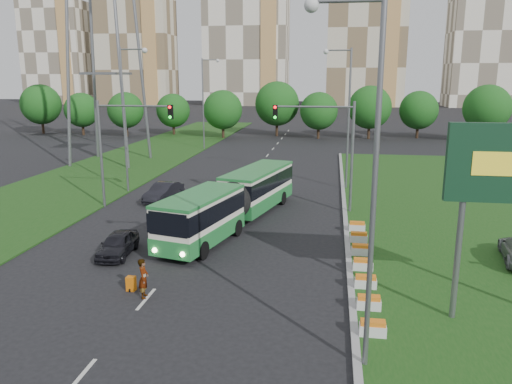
% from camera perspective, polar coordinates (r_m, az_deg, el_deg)
% --- Properties ---
extents(ground, '(360.00, 360.00, 0.00)m').
position_cam_1_polar(ground, '(27.76, -2.13, -7.32)').
color(ground, black).
rests_on(ground, ground).
extents(grass_median, '(14.00, 60.00, 0.15)m').
position_cam_1_polar(grass_median, '(35.82, 21.38, -3.39)').
color(grass_median, '#184413').
rests_on(grass_median, ground).
extents(median_kerb, '(0.30, 60.00, 0.18)m').
position_cam_1_polar(median_kerb, '(34.91, 10.18, -3.07)').
color(median_kerb, '#949494').
rests_on(median_kerb, ground).
extents(left_verge, '(12.00, 110.00, 0.10)m').
position_cam_1_polar(left_verge, '(56.34, -15.51, 2.75)').
color(left_verge, '#184413').
rests_on(left_verge, ground).
extents(lane_markings, '(0.20, 100.00, 0.01)m').
position_cam_1_polar(lane_markings, '(47.24, -1.18, 1.25)').
color(lane_markings, beige).
rests_on(lane_markings, ground).
extents(flower_planters, '(1.10, 13.70, 0.60)m').
position_cam_1_polar(flower_planters, '(25.91, 12.12, -8.07)').
color(flower_planters, silver).
rests_on(flower_planters, grass_median).
extents(traffic_mast_median, '(5.76, 0.32, 8.00)m').
position_cam_1_polar(traffic_mast_median, '(35.82, 8.40, 6.00)').
color(traffic_mast_median, slate).
rests_on(traffic_mast_median, ground).
extents(traffic_mast_left, '(5.76, 0.32, 8.00)m').
position_cam_1_polar(traffic_mast_left, '(38.04, -15.22, 6.09)').
color(traffic_mast_left, slate).
rests_on(traffic_mast_left, ground).
extents(street_lamps, '(36.00, 60.00, 12.00)m').
position_cam_1_polar(street_lamps, '(36.61, -3.92, 7.28)').
color(street_lamps, slate).
rests_on(street_lamps, ground).
extents(tree_line, '(120.00, 8.00, 9.00)m').
position_cam_1_polar(tree_line, '(80.88, 12.40, 9.09)').
color(tree_line, '#164A13').
rests_on(tree_line, ground).
extents(apartment_tower_west, '(26.00, 15.00, 48.00)m').
position_cam_1_polar(apartment_tower_west, '(189.52, -13.62, 17.03)').
color(apartment_tower_west, beige).
rests_on(apartment_tower_west, ground).
extents(apartment_tower_cwest, '(28.00, 15.00, 52.00)m').
position_cam_1_polar(apartment_tower_cwest, '(178.84, -1.06, 18.28)').
color(apartment_tower_cwest, white).
rests_on(apartment_tower_cwest, ground).
extents(apartment_tower_ceast, '(25.00, 15.00, 50.00)m').
position_cam_1_polar(apartment_tower_ceast, '(176.51, 12.51, 17.73)').
color(apartment_tower_ceast, beige).
rests_on(apartment_tower_ceast, ground).
extents(apartment_tower_east, '(27.00, 15.00, 47.00)m').
position_cam_1_polar(apartment_tower_east, '(183.08, 25.59, 16.16)').
color(apartment_tower_east, white).
rests_on(apartment_tower_east, ground).
extents(midrise_west, '(22.00, 14.00, 36.00)m').
position_cam_1_polar(midrise_west, '(202.18, -21.69, 14.52)').
color(midrise_west, white).
rests_on(midrise_west, ground).
extents(articulated_bus, '(2.56, 16.42, 2.70)m').
position_cam_1_polar(articulated_bus, '(33.20, -2.72, -0.92)').
color(articulated_bus, silver).
rests_on(articulated_bus, ground).
extents(car_left_near, '(1.83, 3.92, 1.30)m').
position_cam_1_polar(car_left_near, '(28.68, -15.52, -5.75)').
color(car_left_near, black).
rests_on(car_left_near, ground).
extents(car_left_far, '(2.19, 4.60, 1.46)m').
position_cam_1_polar(car_left_far, '(40.18, -10.51, -0.02)').
color(car_left_far, black).
rests_on(car_left_far, ground).
extents(pedestrian, '(0.54, 0.73, 1.82)m').
position_cam_1_polar(pedestrian, '(23.04, -12.73, -9.60)').
color(pedestrian, gray).
rests_on(pedestrian, ground).
extents(shopping_trolley, '(0.39, 0.42, 0.68)m').
position_cam_1_polar(shopping_trolley, '(24.09, -14.08, -10.13)').
color(shopping_trolley, '#D6660B').
rests_on(shopping_trolley, ground).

